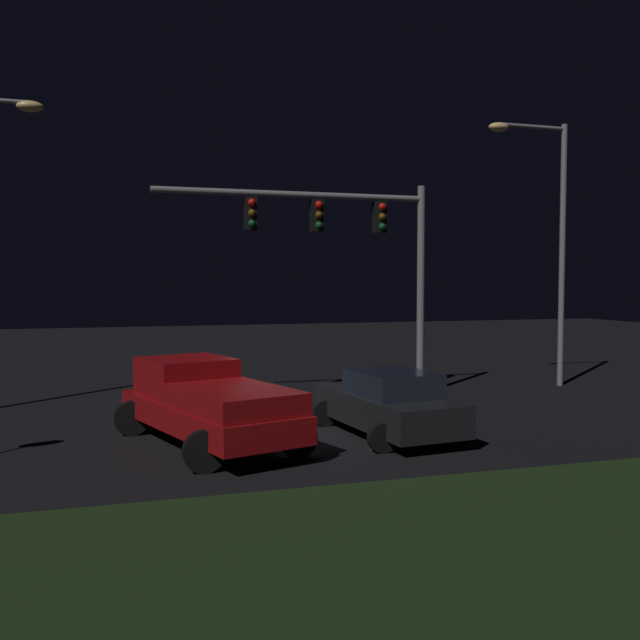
# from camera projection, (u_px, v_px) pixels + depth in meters

# --- Properties ---
(ground_plane) EXTENTS (80.00, 80.00, 0.00)m
(ground_plane) POSITION_uv_depth(u_px,v_px,m) (284.00, 426.00, 17.49)
(ground_plane) COLOR black
(grass_median) EXTENTS (20.81, 5.96, 0.10)m
(grass_median) POSITION_uv_depth(u_px,v_px,m) (442.00, 547.00, 9.40)
(grass_median) COLOR black
(grass_median) RESTS_ON ground_plane
(pickup_truck) EXTENTS (3.91, 5.75, 1.80)m
(pickup_truck) POSITION_uv_depth(u_px,v_px,m) (205.00, 399.00, 15.49)
(pickup_truck) COLOR maroon
(pickup_truck) RESTS_ON ground_plane
(car_sedan) EXTENTS (2.79, 4.57, 1.51)m
(car_sedan) POSITION_uv_depth(u_px,v_px,m) (388.00, 403.00, 16.39)
(car_sedan) COLOR black
(car_sedan) RESTS_ON ground_plane
(traffic_signal_gantry) EXTENTS (8.32, 0.56, 6.50)m
(traffic_signal_gantry) POSITION_uv_depth(u_px,v_px,m) (347.00, 236.00, 21.36)
(traffic_signal_gantry) COLOR slate
(traffic_signal_gantry) RESTS_ON ground_plane
(street_lamp_right) EXTENTS (2.96, 0.44, 8.80)m
(street_lamp_right) POSITION_uv_depth(u_px,v_px,m) (548.00, 223.00, 23.78)
(street_lamp_right) COLOR slate
(street_lamp_right) RESTS_ON ground_plane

